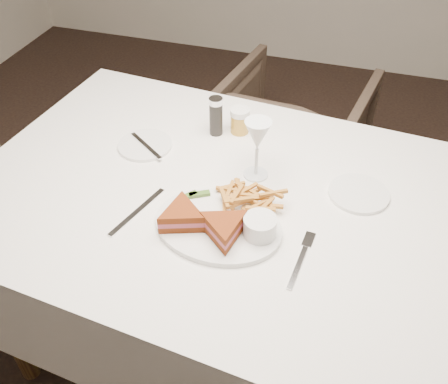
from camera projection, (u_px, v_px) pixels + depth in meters
name	position (u px, v px, depth m)	size (l,w,h in m)	color
table	(229.00, 283.00, 1.57)	(1.42, 0.94, 0.75)	white
chair_far	(292.00, 130.00, 2.31)	(0.62, 0.58, 0.64)	#44352A
table_setting	(230.00, 194.00, 1.27)	(0.79, 0.68, 0.18)	white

